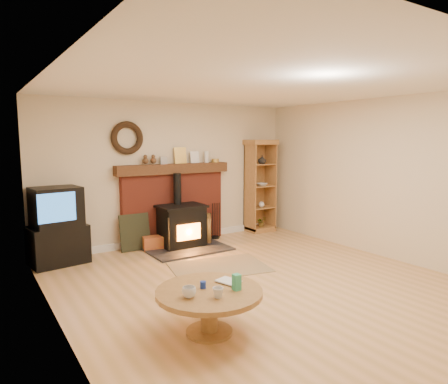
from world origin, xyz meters
TOP-DOWN VIEW (x-y plane):
  - ground at (0.00, 0.00)m, footprint 5.50×5.50m
  - room_shell at (-0.02, 0.09)m, footprint 5.02×5.52m
  - chimney_breast at (0.00, 2.67)m, footprint 2.20×0.22m
  - wood_stove at (-0.03, 2.28)m, footprint 1.40×1.00m
  - area_rug at (-0.09, 0.95)m, footprint 1.59×1.25m
  - tv_unit at (-2.09, 2.47)m, footprint 0.89×0.68m
  - curio_cabinet at (1.93, 2.55)m, footprint 0.62×0.44m
  - firelog_box at (-0.53, 2.40)m, footprint 0.42×0.30m
  - leaning_painting at (-0.81, 2.55)m, footprint 0.53×0.14m
  - fire_tools at (0.81, 2.50)m, footprint 0.19×0.16m
  - coffee_table at (-1.28, -0.75)m, footprint 1.06×1.06m

SIDE VIEW (x-z plane):
  - ground at x=0.00m, z-range 0.00..0.00m
  - area_rug at x=-0.09m, z-range 0.00..0.01m
  - firelog_box at x=-0.53m, z-range 0.00..0.23m
  - fire_tools at x=0.81m, z-range -0.19..0.51m
  - leaning_painting at x=-0.81m, z-range 0.00..0.64m
  - coffee_table at x=-1.28m, z-range 0.06..0.67m
  - wood_stove at x=-0.03m, z-range -0.29..1.03m
  - tv_unit at x=-2.09m, z-range -0.03..1.18m
  - chimney_breast at x=0.00m, z-range -0.09..1.69m
  - curio_cabinet at x=1.93m, z-range 0.00..1.92m
  - room_shell at x=-0.02m, z-range 0.41..3.02m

